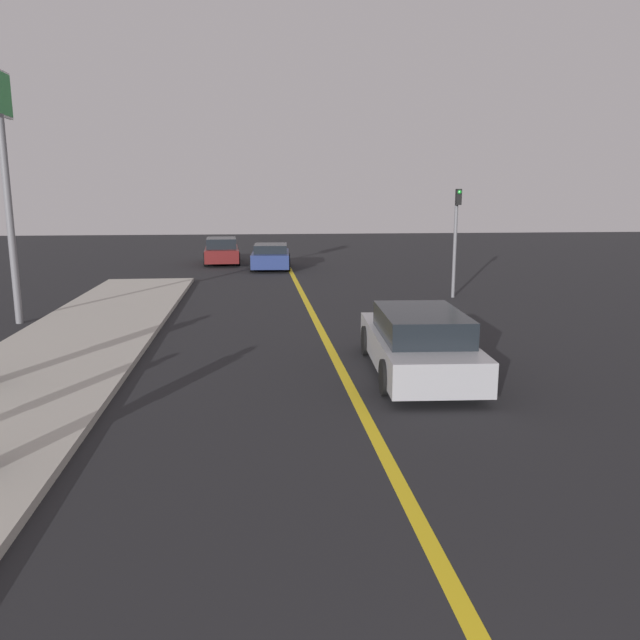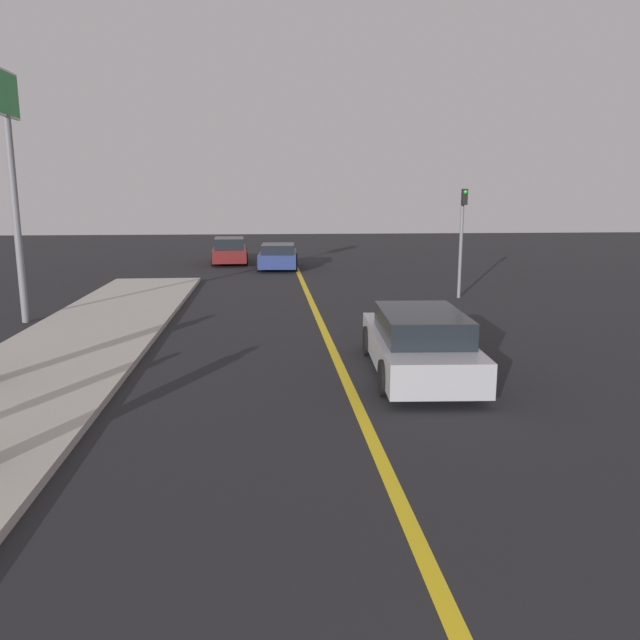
% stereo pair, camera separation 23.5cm
% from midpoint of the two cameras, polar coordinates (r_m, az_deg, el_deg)
% --- Properties ---
extents(road_center_line, '(0.20, 60.00, 0.01)m').
position_cam_midpoint_polar(road_center_line, '(19.45, 0.01, 0.63)').
color(road_center_line, gold).
rests_on(road_center_line, ground_plane).
extents(sidewalk_left, '(3.53, 25.97, 0.14)m').
position_cam_midpoint_polar(sidewalk_left, '(15.14, -22.04, -3.01)').
color(sidewalk_left, '#ADA89E').
rests_on(sidewalk_left, ground_plane).
extents(car_near_right_lane, '(2.14, 4.88, 1.33)m').
position_cam_midpoint_polar(car_near_right_lane, '(12.89, 9.52, -2.07)').
color(car_near_right_lane, '#9E9EA3').
rests_on(car_near_right_lane, ground_plane).
extents(car_ahead_center, '(2.11, 4.32, 1.25)m').
position_cam_midpoint_polar(car_ahead_center, '(31.56, -3.64, 5.82)').
color(car_ahead_center, navy).
rests_on(car_ahead_center, ground_plane).
extents(car_far_distant, '(2.04, 4.71, 1.39)m').
position_cam_midpoint_polar(car_far_distant, '(34.44, -8.07, 6.28)').
color(car_far_distant, maroon).
rests_on(car_far_distant, ground_plane).
extents(traffic_light, '(0.18, 0.40, 3.84)m').
position_cam_midpoint_polar(traffic_light, '(22.72, 13.14, 7.89)').
color(traffic_light, slate).
rests_on(traffic_light, ground_plane).
extents(roadside_sign, '(0.20, 1.76, 6.96)m').
position_cam_midpoint_polar(roadside_sign, '(19.67, -26.25, 14.49)').
color(roadside_sign, slate).
rests_on(roadside_sign, ground_plane).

